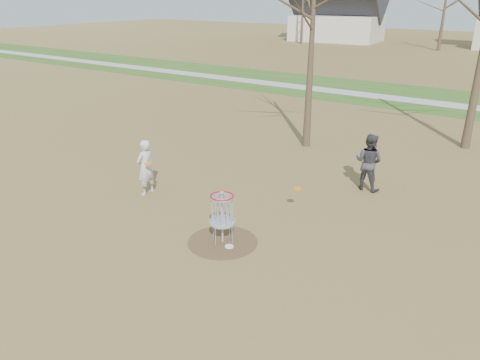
{
  "coord_description": "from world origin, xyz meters",
  "views": [
    {
      "loc": [
        6.34,
        -8.38,
        5.91
      ],
      "look_at": [
        -0.5,
        1.5,
        1.1
      ],
      "focal_mm": 35.0,
      "sensor_mm": 36.0,
      "label": 1
    }
  ],
  "objects_px": {
    "player_standing": "(145,167)",
    "disc_grounded": "(229,246)",
    "player_throwing": "(369,162)",
    "disc_golf_basket": "(222,210)"
  },
  "relations": [
    {
      "from": "player_standing",
      "to": "disc_golf_basket",
      "type": "distance_m",
      "value": 3.98
    },
    {
      "from": "player_throwing",
      "to": "disc_grounded",
      "type": "bearing_deg",
      "value": 78.55
    },
    {
      "from": "player_throwing",
      "to": "disc_golf_basket",
      "type": "height_order",
      "value": "player_throwing"
    },
    {
      "from": "disc_golf_basket",
      "to": "player_standing",
      "type": "bearing_deg",
      "value": 163.51
    },
    {
      "from": "player_throwing",
      "to": "disc_grounded",
      "type": "xyz_separation_m",
      "value": [
        -1.44,
        -5.57,
        -0.91
      ]
    },
    {
      "from": "player_standing",
      "to": "disc_grounded",
      "type": "xyz_separation_m",
      "value": [
        4.11,
        -1.25,
        -0.87
      ]
    },
    {
      "from": "player_standing",
      "to": "disc_grounded",
      "type": "distance_m",
      "value": 4.38
    },
    {
      "from": "player_throwing",
      "to": "disc_golf_basket",
      "type": "bearing_deg",
      "value": 75.41
    },
    {
      "from": "disc_grounded",
      "to": "disc_golf_basket",
      "type": "bearing_deg",
      "value": 158.24
    },
    {
      "from": "player_throwing",
      "to": "disc_golf_basket",
      "type": "xyz_separation_m",
      "value": [
        -1.73,
        -5.46,
        -0.01
      ]
    }
  ]
}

